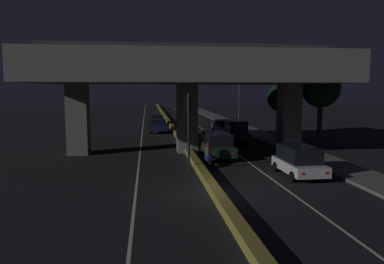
{
  "coord_description": "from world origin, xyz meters",
  "views": [
    {
      "loc": [
        -3.06,
        -16.78,
        4.88
      ],
      "look_at": [
        0.82,
        15.55,
        1.14
      ],
      "focal_mm": 35.0,
      "sensor_mm": 36.0,
      "label": 1
    }
  ],
  "objects_px": {
    "traffic_light_left_of_median": "(188,118)",
    "car_white_lead": "(299,160)",
    "car_dark_green_third": "(236,131)",
    "car_dark_blue_lead_oncoming": "(159,126)",
    "car_grey_fourth": "(223,127)",
    "motorcycle_blue_filtering_near": "(208,156)",
    "street_lamp": "(236,92)",
    "car_dark_green_second": "(217,144)",
    "car_dark_blue_second_oncoming": "(157,120)",
    "pedestrian_on_sidewalk": "(289,138)"
  },
  "relations": [
    {
      "from": "traffic_light_left_of_median",
      "to": "car_white_lead",
      "type": "relative_size",
      "value": 1.18
    },
    {
      "from": "car_dark_green_third",
      "to": "car_dark_blue_lead_oncoming",
      "type": "bearing_deg",
      "value": 41.98
    },
    {
      "from": "traffic_light_left_of_median",
      "to": "car_grey_fourth",
      "type": "xyz_separation_m",
      "value": [
        5.77,
        17.91,
        -2.37
      ]
    },
    {
      "from": "motorcycle_blue_filtering_near",
      "to": "car_dark_blue_lead_oncoming",
      "type": "bearing_deg",
      "value": 4.28
    },
    {
      "from": "car_grey_fourth",
      "to": "street_lamp",
      "type": "bearing_deg",
      "value": -34.23
    },
    {
      "from": "street_lamp",
      "to": "car_dark_green_second",
      "type": "xyz_separation_m",
      "value": [
        -5.53,
        -17.12,
        -3.58
      ]
    },
    {
      "from": "car_dark_green_third",
      "to": "car_dark_blue_second_oncoming",
      "type": "xyz_separation_m",
      "value": [
        -6.87,
        16.57,
        -0.29
      ]
    },
    {
      "from": "car_grey_fourth",
      "to": "car_dark_blue_lead_oncoming",
      "type": "bearing_deg",
      "value": 67.87
    },
    {
      "from": "car_dark_green_third",
      "to": "car_dark_blue_lead_oncoming",
      "type": "distance_m",
      "value": 10.9
    },
    {
      "from": "street_lamp",
      "to": "motorcycle_blue_filtering_near",
      "type": "distance_m",
      "value": 21.53
    },
    {
      "from": "car_dark_blue_lead_oncoming",
      "to": "pedestrian_on_sidewalk",
      "type": "relative_size",
      "value": 2.59
    },
    {
      "from": "car_white_lead",
      "to": "car_dark_blue_second_oncoming",
      "type": "relative_size",
      "value": 0.93
    },
    {
      "from": "pedestrian_on_sidewalk",
      "to": "car_dark_blue_lead_oncoming",
      "type": "bearing_deg",
      "value": 127.53
    },
    {
      "from": "car_white_lead",
      "to": "motorcycle_blue_filtering_near",
      "type": "distance_m",
      "value": 5.78
    },
    {
      "from": "car_dark_blue_lead_oncoming",
      "to": "pedestrian_on_sidewalk",
      "type": "bearing_deg",
      "value": 38.24
    },
    {
      "from": "motorcycle_blue_filtering_near",
      "to": "pedestrian_on_sidewalk",
      "type": "xyz_separation_m",
      "value": [
        7.63,
        5.69,
        0.34
      ]
    },
    {
      "from": "car_dark_green_second",
      "to": "pedestrian_on_sidewalk",
      "type": "bearing_deg",
      "value": -67.98
    },
    {
      "from": "car_dark_green_third",
      "to": "car_dark_blue_second_oncoming",
      "type": "distance_m",
      "value": 17.93
    },
    {
      "from": "car_dark_blue_lead_oncoming",
      "to": "pedestrian_on_sidewalk",
      "type": "xyz_separation_m",
      "value": [
        10.19,
        -13.27,
        0.21
      ]
    },
    {
      "from": "car_dark_green_second",
      "to": "car_dark_green_third",
      "type": "bearing_deg",
      "value": -23.74
    },
    {
      "from": "car_white_lead",
      "to": "car_dark_blue_second_oncoming",
      "type": "distance_m",
      "value": 31.41
    },
    {
      "from": "car_white_lead",
      "to": "car_dark_green_third",
      "type": "height_order",
      "value": "car_dark_green_third"
    },
    {
      "from": "car_dark_blue_second_oncoming",
      "to": "car_dark_green_third",
      "type": "bearing_deg",
      "value": 22.68
    },
    {
      "from": "street_lamp",
      "to": "car_dark_green_second",
      "type": "distance_m",
      "value": 18.34
    },
    {
      "from": "car_white_lead",
      "to": "car_dark_blue_second_oncoming",
      "type": "bearing_deg",
      "value": 12.44
    },
    {
      "from": "car_dark_blue_second_oncoming",
      "to": "car_dark_blue_lead_oncoming",
      "type": "bearing_deg",
      "value": -0.28
    },
    {
      "from": "street_lamp",
      "to": "car_white_lead",
      "type": "bearing_deg",
      "value": -94.95
    },
    {
      "from": "car_dark_green_second",
      "to": "car_dark_green_third",
      "type": "height_order",
      "value": "car_dark_green_third"
    },
    {
      "from": "car_white_lead",
      "to": "motorcycle_blue_filtering_near",
      "type": "relative_size",
      "value": 2.18
    },
    {
      "from": "car_dark_blue_second_oncoming",
      "to": "motorcycle_blue_filtering_near",
      "type": "relative_size",
      "value": 2.35
    },
    {
      "from": "motorcycle_blue_filtering_near",
      "to": "traffic_light_left_of_median",
      "type": "bearing_deg",
      "value": 132.68
    },
    {
      "from": "car_dark_green_second",
      "to": "pedestrian_on_sidewalk",
      "type": "xyz_separation_m",
      "value": [
        6.5,
        2.71,
        0.03
      ]
    },
    {
      "from": "car_grey_fourth",
      "to": "car_dark_blue_lead_oncoming",
      "type": "relative_size",
      "value": 1.02
    },
    {
      "from": "street_lamp",
      "to": "car_white_lead",
      "type": "height_order",
      "value": "street_lamp"
    },
    {
      "from": "traffic_light_left_of_median",
      "to": "car_dark_green_second",
      "type": "height_order",
      "value": "traffic_light_left_of_median"
    },
    {
      "from": "car_dark_blue_lead_oncoming",
      "to": "motorcycle_blue_filtering_near",
      "type": "xyz_separation_m",
      "value": [
        2.56,
        -18.96,
        -0.14
      ]
    },
    {
      "from": "car_dark_blue_second_oncoming",
      "to": "motorcycle_blue_filtering_near",
      "type": "height_order",
      "value": "motorcycle_blue_filtering_near"
    },
    {
      "from": "street_lamp",
      "to": "car_dark_blue_lead_oncoming",
      "type": "relative_size",
      "value": 1.82
    },
    {
      "from": "car_dark_green_second",
      "to": "pedestrian_on_sidewalk",
      "type": "distance_m",
      "value": 7.04
    },
    {
      "from": "street_lamp",
      "to": "car_dark_blue_lead_oncoming",
      "type": "distance_m",
      "value": 10.03
    },
    {
      "from": "car_dark_blue_lead_oncoming",
      "to": "pedestrian_on_sidewalk",
      "type": "distance_m",
      "value": 16.73
    },
    {
      "from": "motorcycle_blue_filtering_near",
      "to": "car_dark_green_third",
      "type": "bearing_deg",
      "value": -25.9
    },
    {
      "from": "car_grey_fourth",
      "to": "motorcycle_blue_filtering_near",
      "type": "distance_m",
      "value": 17.0
    },
    {
      "from": "car_white_lead",
      "to": "motorcycle_blue_filtering_near",
      "type": "height_order",
      "value": "car_white_lead"
    },
    {
      "from": "car_dark_green_third",
      "to": "car_dark_blue_second_oncoming",
      "type": "bearing_deg",
      "value": 24.98
    },
    {
      "from": "car_dark_green_third",
      "to": "motorcycle_blue_filtering_near",
      "type": "relative_size",
      "value": 2.44
    },
    {
      "from": "car_dark_blue_second_oncoming",
      "to": "motorcycle_blue_filtering_near",
      "type": "distance_m",
      "value": 27.24
    },
    {
      "from": "car_grey_fourth",
      "to": "car_dark_blue_lead_oncoming",
      "type": "distance_m",
      "value": 7.36
    },
    {
      "from": "motorcycle_blue_filtering_near",
      "to": "car_grey_fourth",
      "type": "bearing_deg",
      "value": -18.26
    },
    {
      "from": "traffic_light_left_of_median",
      "to": "street_lamp",
      "type": "bearing_deg",
      "value": 69.46
    }
  ]
}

